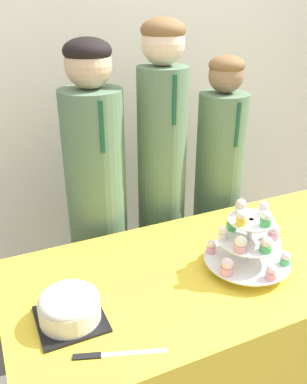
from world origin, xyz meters
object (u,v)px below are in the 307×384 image
cupcake_stand (249,241)px  student_0 (98,211)px  cake_knife (104,355)px  round_cake (69,306)px  student_1 (162,189)px  student_2 (217,196)px

cupcake_stand → student_0: 0.78m
cake_knife → round_cake: bearing=124.7°
round_cake → cupcake_stand: cupcake_stand is taller
student_1 → student_2: student_1 is taller
cake_knife → student_2: student_2 is taller
cupcake_stand → student_1: student_1 is taller
student_1 → student_2: size_ratio=1.12×
round_cake → student_0: bearing=65.6°
cake_knife → student_0: student_0 is taller
round_cake → student_0: size_ratio=0.14×
cake_knife → student_1: 1.04m
round_cake → cake_knife: round_cake is taller
cupcake_stand → student_2: bearing=66.0°
student_1 → cupcake_stand: bearing=-85.8°
round_cake → student_1: size_ratio=0.13×
cake_knife → student_0: 0.88m
student_2 → student_0: bearing=180.0°
cake_knife → student_0: bearing=92.5°
round_cake → student_0: (0.30, 0.66, -0.05)m
cake_knife → student_1: student_1 is taller
cupcake_stand → student_0: (-0.39, 0.66, -0.11)m
cupcake_stand → student_1: (-0.05, 0.66, -0.05)m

